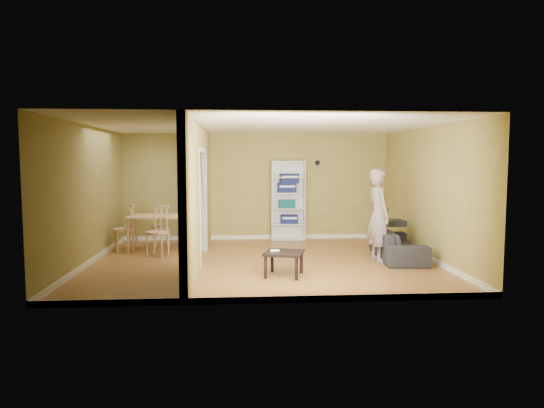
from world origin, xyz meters
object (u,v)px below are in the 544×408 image
Objects in this scene: chair_far at (161,225)px; bookshelf at (288,200)px; chair_near at (157,231)px; person at (379,207)px; coffee_table at (284,255)px; chair_left at (124,228)px; dining_table at (158,219)px; sofa at (397,240)px.

bookshelf is at bearing 174.71° from chair_far.
bookshelf is at bearing 48.08° from chair_near.
person is 2.33m from coffee_table.
bookshelf reaches higher than chair_far.
person is at bearing 4.24° from chair_near.
dining_table is at bearing 74.17° from chair_left.
bookshelf is 1.59× the size of dining_table.
coffee_table is 0.51× the size of dining_table.
dining_table reaches higher than coffee_table.
sofa is at bearing -51.78° from bookshelf.
sofa reaches higher than coffee_table.
chair_far reaches higher than coffee_table.
person is 4.47m from chair_near.
chair_far is (-4.46, 2.01, -0.58)m from person.
chair_far is at bearing 75.35° from sofa.
dining_table is (-2.95, -1.22, -0.28)m from bookshelf.
chair_left is (-3.67, -1.30, -0.46)m from bookshelf.
chair_far is (-2.52, 3.09, 0.13)m from coffee_table.
chair_near reaches higher than chair_left.
chair_left is (-5.61, 1.17, 0.13)m from sofa.
chair_far is at bearing 109.21° from chair_left.
dining_table is (-4.44, 1.48, -0.37)m from person.
bookshelf is at bearing 83.13° from coffee_table.
chair_left is 0.96m from chair_near.
sofa is 3.19m from bookshelf.
bookshelf is 3.13× the size of coffee_table.
bookshelf is at bearing 87.30° from chair_left.
dining_table is 1.28× the size of chair_far.
sofa is 1.63× the size of dining_table.
chair_left reaches higher than chair_far.
dining_table is at bearing 74.07° from chair_far.
chair_left is (-3.21, 2.48, 0.16)m from coffee_table.
person is 5.37m from chair_left.
chair_left is 1.06× the size of chair_far.
chair_near is 1.07× the size of chair_far.
chair_left is at bearing 23.11° from chair_far.
sofa is at bearing -70.03° from person.
coffee_table is 0.65× the size of chair_far.
person is 4.69m from dining_table.
sofa is 5.23m from chair_far.
chair_left is 0.99× the size of chair_near.
person is 2.07× the size of chair_left.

